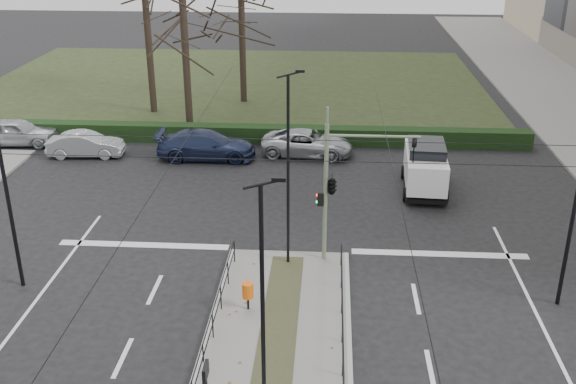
% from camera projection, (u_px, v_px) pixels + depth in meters
% --- Properties ---
extents(ground, '(140.00, 140.00, 0.00)m').
position_uv_depth(ground, '(280.00, 326.00, 22.29)').
color(ground, black).
rests_on(ground, ground).
extents(median_island, '(4.40, 15.00, 0.14)m').
position_uv_depth(median_island, '(273.00, 373.00, 19.97)').
color(median_island, slate).
rests_on(median_island, ground).
extents(park, '(38.00, 26.00, 0.10)m').
position_uv_depth(park, '(234.00, 84.00, 51.99)').
color(park, '#232E17').
rests_on(park, ground).
extents(hedge, '(38.00, 1.00, 1.00)m').
position_uv_depth(hedge, '(202.00, 133.00, 39.52)').
color(hedge, black).
rests_on(hedge, ground).
extents(median_railing, '(4.14, 13.24, 0.92)m').
position_uv_depth(median_railing, '(273.00, 349.00, 19.52)').
color(median_railing, black).
rests_on(median_railing, median_island).
extents(catenary, '(20.00, 34.00, 6.00)m').
position_uv_depth(catenary, '(283.00, 212.00, 22.43)').
color(catenary, black).
rests_on(catenary, ground).
extents(traffic_light, '(3.72, 2.12, 5.47)m').
position_uv_depth(traffic_light, '(334.00, 183.00, 25.01)').
color(traffic_light, slate).
rests_on(traffic_light, median_island).
extents(litter_bin, '(0.39, 0.39, 1.00)m').
position_uv_depth(litter_bin, '(248.00, 291.00, 22.72)').
color(litter_bin, black).
rests_on(litter_bin, median_island).
extents(info_panel, '(0.11, 0.52, 2.00)m').
position_uv_depth(info_panel, '(206.00, 379.00, 17.19)').
color(info_panel, black).
rests_on(info_panel, median_island).
extents(streetlamp_median_near, '(0.61, 0.12, 7.30)m').
position_uv_depth(streetlamp_median_near, '(263.00, 317.00, 15.97)').
color(streetlamp_median_near, black).
rests_on(streetlamp_median_near, median_island).
extents(streetlamp_median_far, '(0.63, 0.13, 7.51)m').
position_uv_depth(streetlamp_median_far, '(289.00, 170.00, 24.51)').
color(streetlamp_median_far, black).
rests_on(streetlamp_median_far, median_island).
extents(parked_car_first, '(4.68, 2.17, 1.55)m').
position_uv_depth(parked_car_first, '(16.00, 132.00, 38.82)').
color(parked_car_first, '#A9ACB1').
rests_on(parked_car_first, ground).
extents(parked_car_second, '(4.22, 1.71, 1.36)m').
position_uv_depth(parked_car_second, '(86.00, 144.00, 37.08)').
color(parked_car_second, '#A9ACB1').
rests_on(parked_car_second, ground).
extents(parked_car_third, '(5.41, 2.31, 1.55)m').
position_uv_depth(parked_car_third, '(206.00, 145.00, 36.71)').
color(parked_car_third, '#1F294A').
rests_on(parked_car_third, ground).
extents(parked_car_fourth, '(5.18, 2.70, 1.39)m').
position_uv_depth(parked_car_fourth, '(307.00, 143.00, 37.25)').
color(parked_car_fourth, '#A9ACB1').
rests_on(parked_car_fourth, ground).
extents(white_van, '(2.28, 4.60, 2.40)m').
position_uv_depth(white_van, '(425.00, 166.00, 32.46)').
color(white_van, white).
rests_on(white_van, ground).
extents(bare_tree_near, '(6.46, 6.46, 10.39)m').
position_uv_depth(bare_tree_near, '(183.00, 8.00, 38.81)').
color(bare_tree_near, black).
rests_on(bare_tree_near, park).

